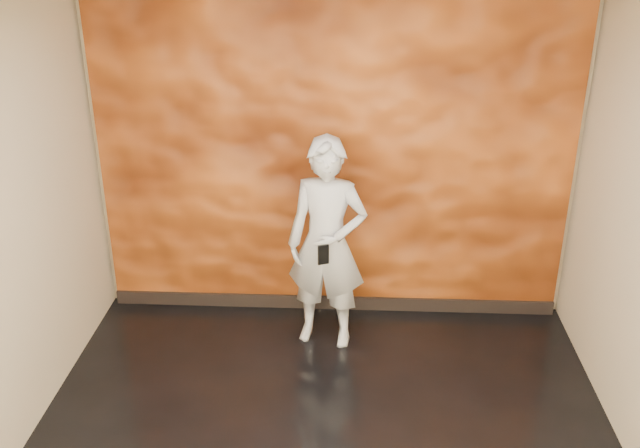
{
  "coord_description": "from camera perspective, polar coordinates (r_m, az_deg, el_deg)",
  "views": [
    {
      "loc": [
        0.17,
        -3.6,
        3.31
      ],
      "look_at": [
        -0.07,
        1.11,
        1.19
      ],
      "focal_mm": 40.0,
      "sensor_mm": 36.0,
      "label": 1
    }
  ],
  "objects": [
    {
      "name": "room",
      "position": [
        4.08,
        0.17,
        -3.74
      ],
      "size": [
        4.02,
        4.02,
        2.81
      ],
      "color": "black",
      "rests_on": "ground"
    },
    {
      "name": "man",
      "position": [
        5.6,
        0.57,
        -1.63
      ],
      "size": [
        0.7,
        0.53,
        1.74
      ],
      "primitive_type": "imported",
      "rotation": [
        0.0,
        0.0,
        -0.18
      ],
      "color": "#9EA5AE",
      "rests_on": "ground"
    },
    {
      "name": "phone",
      "position": [
        5.39,
        0.27,
        -2.47
      ],
      "size": [
        0.09,
        0.05,
        0.16
      ],
      "primitive_type": "cube",
      "rotation": [
        0.0,
        0.0,
        0.4
      ],
      "color": "black",
      "rests_on": "man"
    },
    {
      "name": "baseboard",
      "position": [
        6.41,
        0.98,
        -6.27
      ],
      "size": [
        3.9,
        0.04,
        0.12
      ],
      "primitive_type": "cube",
      "color": "black",
      "rests_on": "ground"
    },
    {
      "name": "feature_wall",
      "position": [
        5.89,
        1.09,
        5.07
      ],
      "size": [
        3.9,
        0.06,
        2.75
      ],
      "primitive_type": "cube",
      "color": "orange",
      "rests_on": "ground"
    }
  ]
}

